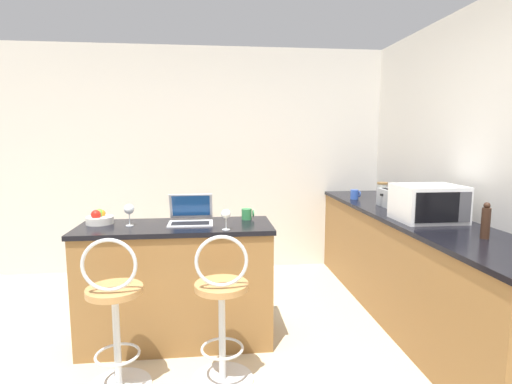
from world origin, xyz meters
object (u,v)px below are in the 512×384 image
(laptop, at_px, (191,216))
(toaster, at_px, (391,198))
(fruit_bowl, at_px, (99,218))
(bar_stool_near, at_px, (115,319))
(pepper_mill, at_px, (486,221))
(microwave, at_px, (428,203))
(bar_stool_far, at_px, (222,314))
(wine_glass_tall, at_px, (226,215))
(wine_glass_short, at_px, (129,210))
(mug_green, at_px, (247,214))
(mug_blue, at_px, (355,194))
(storage_jar, at_px, (382,191))

(laptop, relative_size, toaster, 1.18)
(laptop, relative_size, fruit_bowl, 1.64)
(bar_stool_near, xyz_separation_m, toaster, (2.29, 1.17, 0.54))
(pepper_mill, bearing_deg, microwave, 96.92)
(bar_stool_near, bearing_deg, pepper_mill, -1.29)
(bar_stool_far, bearing_deg, wine_glass_tall, 83.22)
(microwave, bearing_deg, wine_glass_short, 178.14)
(toaster, bearing_deg, mug_green, -162.70)
(laptop, height_order, microwave, microwave)
(bar_stool_far, height_order, microwave, microwave)
(laptop, height_order, mug_blue, laptop)
(bar_stool_near, height_order, bar_stool_far, same)
(bar_stool_far, xyz_separation_m, toaster, (1.64, 1.17, 0.54))
(wine_glass_tall, bearing_deg, mug_blue, 42.29)
(microwave, xyz_separation_m, wine_glass_short, (-2.29, 0.07, -0.02))
(bar_stool_near, relative_size, toaster, 3.52)
(bar_stool_near, bearing_deg, laptop, 56.31)
(microwave, relative_size, fruit_bowl, 2.37)
(bar_stool_near, distance_m, wine_glass_short, 0.83)
(mug_green, relative_size, fruit_bowl, 0.49)
(bar_stool_far, xyz_separation_m, mug_blue, (1.46, 1.67, 0.51))
(microwave, relative_size, mug_green, 4.82)
(wine_glass_short, height_order, mug_green, wine_glass_short)
(laptop, bearing_deg, storage_jar, 25.04)
(wine_glass_short, distance_m, fruit_bowl, 0.27)
(fruit_bowl, bearing_deg, microwave, -3.89)
(toaster, height_order, wine_glass_short, toaster)
(storage_jar, bearing_deg, fruit_bowl, -161.73)
(bar_stool_near, height_order, fruit_bowl, fruit_bowl)
(fruit_bowl, relative_size, mug_blue, 1.96)
(laptop, height_order, pepper_mill, pepper_mill)
(bar_stool_far, bearing_deg, wine_glass_short, 138.10)
(bar_stool_far, bearing_deg, laptop, 108.20)
(microwave, bearing_deg, wine_glass_tall, -175.03)
(storage_jar, bearing_deg, bar_stool_near, -146.67)
(mug_blue, xyz_separation_m, wine_glass_tall, (-1.42, -1.29, 0.06))
(toaster, bearing_deg, storage_jar, 78.39)
(microwave, xyz_separation_m, storage_jar, (0.08, 1.04, -0.04))
(microwave, relative_size, storage_jar, 2.51)
(bar_stool_near, distance_m, mug_blue, 2.74)
(microwave, distance_m, wine_glass_tall, 1.59)
(toaster, bearing_deg, pepper_mill, -86.93)
(microwave, relative_size, wine_glass_tall, 3.24)
(mug_green, xyz_separation_m, storage_jar, (1.49, 0.82, 0.05))
(toaster, height_order, mug_green, toaster)
(microwave, distance_m, pepper_mill, 0.58)
(bar_stool_far, bearing_deg, microwave, 17.65)
(bar_stool_far, xyz_separation_m, microwave, (1.63, 0.52, 0.60))
(bar_stool_far, relative_size, wine_glass_tall, 6.72)
(mug_green, bearing_deg, toaster, 17.30)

